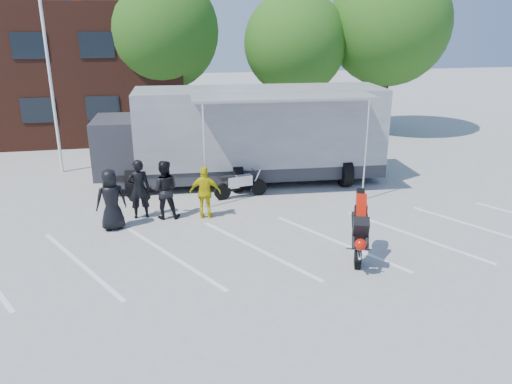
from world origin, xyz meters
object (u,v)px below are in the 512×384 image
object	(u,v)px
spectator_leather_c	(164,190)
spectator_hivis	(205,193)
tree_mid	(295,43)
tree_left	(160,31)
spectator_leather_b	(139,189)
parked_motorcycle	(241,197)
transporter_truck	(248,181)
stunt_bike_rider	(356,255)
spectator_leather_a	(111,200)
tree_right	(389,25)
flagpole	(53,49)

from	to	relation	value
spectator_leather_c	spectator_hivis	distance (m)	1.32
tree_mid	tree_left	bearing A→B (deg)	171.87
tree_left	tree_mid	bearing A→B (deg)	-8.13
spectator_leather_b	spectator_hivis	bearing A→B (deg)	161.20
tree_left	parked_motorcycle	bearing A→B (deg)	-77.06
transporter_truck	stunt_bike_rider	world-z (taller)	transporter_truck
tree_left	spectator_leather_a	world-z (taller)	tree_left
transporter_truck	spectator_hivis	world-z (taller)	transporter_truck
tree_mid	tree_right	world-z (taller)	tree_right
spectator_leather_a	tree_left	bearing A→B (deg)	-112.57
flagpole	tree_left	bearing A→B (deg)	54.72
tree_mid	transporter_truck	bearing A→B (deg)	-117.01
tree_left	tree_right	xyz separation A→B (m)	(12.00, -1.50, 0.31)
transporter_truck	tree_mid	bearing A→B (deg)	65.78
tree_mid	spectator_leather_b	bearing A→B (deg)	-126.54
stunt_bike_rider	spectator_leather_b	world-z (taller)	spectator_leather_b
spectator_leather_c	flagpole	bearing A→B (deg)	-51.31
parked_motorcycle	tree_left	bearing A→B (deg)	2.44
spectator_leather_c	spectator_leather_b	bearing A→B (deg)	-6.72
parked_motorcycle	flagpole	bearing A→B (deg)	44.79
tree_left	spectator_leather_b	xyz separation A→B (m)	(-1.09, -11.92, -4.58)
tree_right	spectator_hivis	size ratio (longest dim) A/B	5.26
transporter_truck	parked_motorcycle	distance (m)	1.91
tree_mid	transporter_truck	size ratio (longest dim) A/B	0.66
tree_left	spectator_leather_b	bearing A→B (deg)	-95.23
flagpole	tree_right	world-z (taller)	tree_right
flagpole	tree_right	size ratio (longest dim) A/B	0.88
tree_mid	spectator_hivis	bearing A→B (deg)	-117.85
tree_mid	stunt_bike_rider	distance (m)	15.86
stunt_bike_rider	spectator_leather_c	size ratio (longest dim) A/B	1.12
stunt_bike_rider	spectator_hivis	size ratio (longest dim) A/B	1.24
spectator_leather_b	flagpole	bearing A→B (deg)	-69.16
tree_right	spectator_leather_a	distance (m)	18.53
flagpole	stunt_bike_rider	world-z (taller)	flagpole
flagpole	spectator_leather_a	xyz separation A→B (m)	(2.34, -6.72, -4.10)
stunt_bike_rider	spectator_hivis	distance (m)	5.28
spectator_leather_a	flagpole	bearing A→B (deg)	-84.83
tree_mid	spectator_leather_a	size ratio (longest dim) A/B	4.02
flagpole	spectator_leather_a	size ratio (longest dim) A/B	4.19
tree_right	spectator_leather_a	xyz separation A→B (m)	(-13.90, -11.22, -4.92)
transporter_truck	tree_left	bearing A→B (deg)	111.71
tree_right	spectator_leather_c	size ratio (longest dim) A/B	4.72
spectator_hivis	tree_left	bearing A→B (deg)	-73.47
tree_mid	spectator_leather_a	xyz separation A→B (m)	(-8.90, -11.72, -3.99)
tree_left	spectator_hivis	bearing A→B (deg)	-85.35
spectator_hivis	spectator_leather_b	bearing A→B (deg)	0.29
tree_right	spectator_leather_b	size ratio (longest dim) A/B	4.64
stunt_bike_rider	tree_mid	bearing A→B (deg)	101.36
spectator_leather_c	tree_right	bearing A→B (deg)	-133.51
parked_motorcycle	spectator_leather_a	size ratio (longest dim) A/B	1.07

